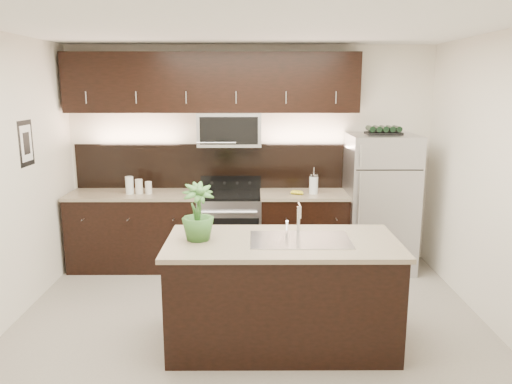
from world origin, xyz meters
TOP-DOWN VIEW (x-y plane):
  - ground at (0.00, 0.00)m, footprint 4.50×4.50m
  - room_walls at (-0.11, -0.04)m, footprint 4.52×4.02m
  - counter_run at (-0.46, 1.69)m, footprint 3.51×0.65m
  - upper_fixtures at (-0.43, 1.84)m, footprint 3.49×0.40m
  - island at (0.28, -0.22)m, footprint 1.96×0.96m
  - sink_faucet at (0.43, -0.21)m, footprint 0.84×0.50m
  - refrigerator at (1.57, 1.63)m, footprint 0.80×0.72m
  - wine_rack at (1.57, 1.63)m, footprint 0.41×0.25m
  - plant at (-0.43, -0.20)m, footprint 0.35×0.35m
  - canisters at (-1.37, 1.64)m, footprint 0.31×0.10m
  - french_press at (0.76, 1.64)m, footprint 0.11×0.11m
  - bananas at (0.52, 1.61)m, footprint 0.19×0.17m

SIDE VIEW (x-z plane):
  - ground at x=0.00m, z-range 0.00..0.00m
  - counter_run at x=-0.46m, z-range 0.00..0.94m
  - island at x=0.28m, z-range 0.00..0.94m
  - refrigerator at x=1.57m, z-range 0.00..1.65m
  - sink_faucet at x=0.43m, z-range 0.81..1.10m
  - bananas at x=0.52m, z-range 0.94..0.99m
  - canisters at x=-1.37m, z-range 0.93..1.14m
  - french_press at x=0.76m, z-range 0.90..1.21m
  - plant at x=-0.43m, z-range 0.94..1.43m
  - room_walls at x=-0.11m, z-range 0.34..3.05m
  - wine_rack at x=1.57m, z-range 1.65..1.75m
  - upper_fixtures at x=-0.43m, z-range 1.31..2.97m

